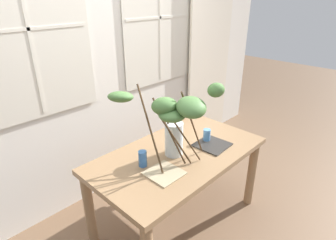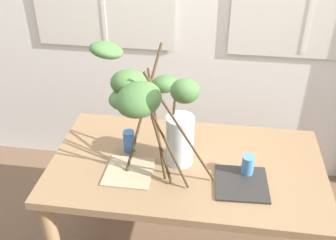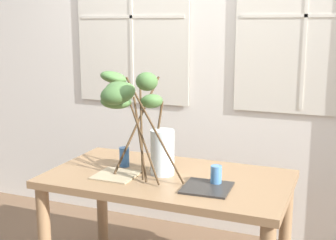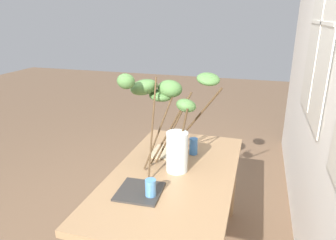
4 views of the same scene
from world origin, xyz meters
name	(u,v)px [view 4 (image 4 of 4)]	position (x,y,z in m)	size (l,w,h in m)	color
dining_table	(173,187)	(0.00, 0.00, 0.61)	(1.46, 0.81, 0.73)	#93704C
vase_with_branches	(169,110)	(-0.17, -0.08, 1.11)	(0.70, 0.69, 0.67)	silver
drinking_glass_blue_left	(193,146)	(-0.33, 0.07, 0.79)	(0.06, 0.06, 0.13)	#386BAD
drinking_glass_blue_right	(151,188)	(0.32, -0.05, 0.78)	(0.06, 0.06, 0.11)	#4C84BC
plate_square_left	(168,152)	(-0.29, -0.12, 0.73)	(0.24, 0.24, 0.01)	tan
plate_square_right	(140,191)	(0.29, -0.13, 0.73)	(0.26, 0.26, 0.01)	#2D2B28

